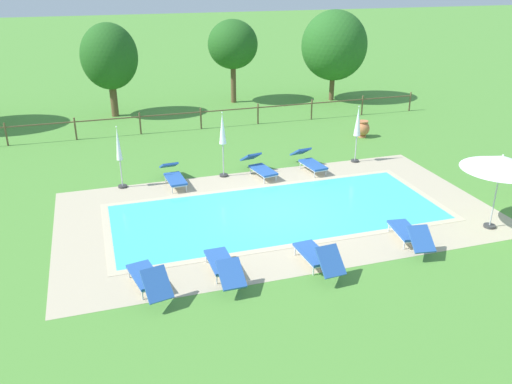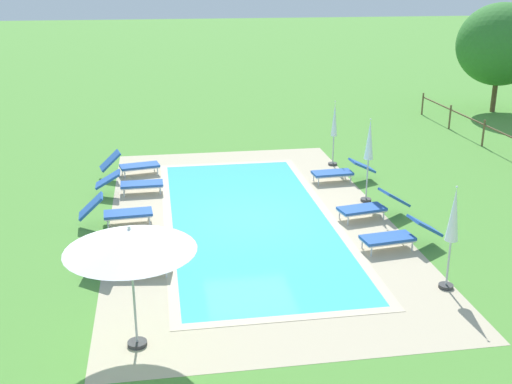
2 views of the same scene
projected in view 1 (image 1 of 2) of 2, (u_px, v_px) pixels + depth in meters
ground_plane at (278, 212)px, 17.33m from camera, size 160.00×160.00×0.00m
pool_deck_paving at (278, 212)px, 17.33m from camera, size 14.00×7.68×0.01m
swimming_pool_water at (278, 212)px, 17.33m from camera, size 10.60×4.28×0.01m
pool_coping_rim at (278, 212)px, 17.32m from camera, size 11.08×4.76×0.01m
sun_lounger_north_near_steps at (309, 161)px, 20.83m from camera, size 0.85×2.10×0.77m
sun_lounger_north_mid at (409, 233)px, 15.20m from camera, size 0.88×2.08×0.82m
sun_lounger_north_far at (259, 166)px, 20.27m from camera, size 0.96×2.11×0.77m
sun_lounger_north_end at (223, 265)px, 13.59m from camera, size 0.64×2.06×0.76m
sun_lounger_south_near_corner at (318, 256)px, 13.98m from camera, size 0.73×1.99×0.90m
sun_lounger_south_mid at (148, 278)px, 12.98m from camera, size 0.98×2.03×0.90m
sun_lounger_south_far at (173, 175)px, 19.44m from camera, size 0.74×2.11×0.71m
patio_umbrella_open_foreground at (502, 163)px, 15.51m from camera, size 2.33×2.33×2.38m
patio_umbrella_closed_row_west at (119, 150)px, 18.72m from camera, size 0.32×0.32×2.32m
patio_umbrella_closed_row_mid_west at (358, 125)px, 21.20m from camera, size 0.32×0.32×2.35m
patio_umbrella_closed_row_centre at (223, 133)px, 19.63m from camera, size 0.32×0.32×2.54m
terracotta_urn_near_fence at (363, 128)px, 24.78m from camera, size 0.63×0.63×0.79m
perimeter_fence at (201, 115)px, 25.96m from camera, size 23.75×0.08×1.05m
tree_west_mid at (334, 46)px, 30.61m from camera, size 3.81×3.81×5.20m
tree_centre at (109, 57)px, 27.24m from camera, size 2.93×2.93×4.85m
tree_east_mid at (233, 45)px, 30.03m from camera, size 2.85×2.85×4.73m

